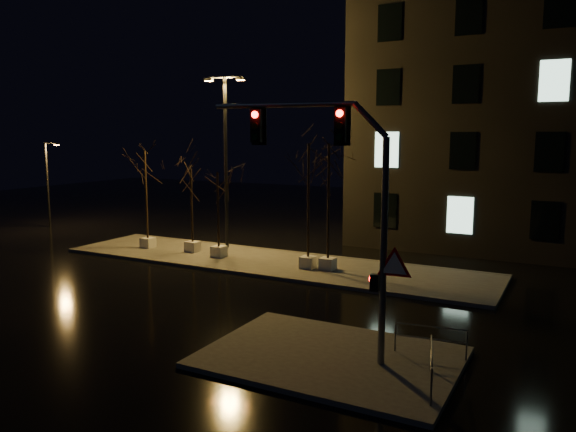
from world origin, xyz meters
The scene contains 13 objects.
ground centered at (0.00, 0.00, 0.00)m, with size 90.00×90.00×0.00m, color black.
median centered at (0.00, 6.00, 0.07)m, with size 22.00×5.00×0.15m, color #494741.
sidewalk_corner centered at (7.50, -3.50, 0.07)m, with size 7.00×5.00×0.15m, color #494741.
tree_0 centered at (-7.46, 5.76, 4.27)m, with size 1.80×1.80×5.44m.
tree_1 centered at (-4.60, 6.01, 3.59)m, with size 1.80×1.80×4.53m.
tree_2 centered at (-2.65, 5.62, 3.51)m, with size 1.80×1.80×4.43m.
tree_3 centered at (2.42, 5.55, 4.64)m, with size 1.80×1.80×5.92m.
tree_4 centered at (3.34, 5.73, 4.64)m, with size 1.80×1.80×5.92m.
traffic_signal_mast centered at (7.82, -3.55, 4.78)m, with size 5.75×0.66×7.04m.
streetlight_main centered at (-3.67, 7.89, 5.46)m, with size 2.30×0.66×9.21m.
streetlight_far centered at (-18.81, 8.71, 3.18)m, with size 1.12×0.42×5.78m.
guard_rail_a centered at (10.00, -2.24, 0.71)m, with size 1.99×0.31×0.86m.
guard_rail_b centered at (10.50, -4.21, 0.78)m, with size 0.53×2.00×0.98m.
Camera 1 is at (13.50, -17.44, 6.33)m, focal length 35.00 mm.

